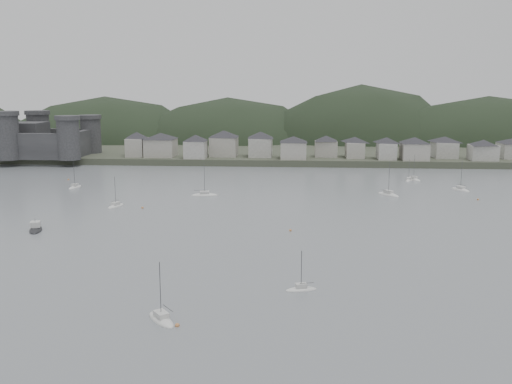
{
  "coord_description": "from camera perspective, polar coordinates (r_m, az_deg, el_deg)",
  "views": [
    {
      "loc": [
        11.43,
        -81.78,
        35.08
      ],
      "look_at": [
        0.0,
        75.0,
        6.0
      ],
      "focal_mm": 39.41,
      "sensor_mm": 36.0,
      "label": 1
    }
  ],
  "objects": [
    {
      "name": "ground",
      "position": [
        89.71,
        -3.57,
        -12.56
      ],
      "size": [
        900.0,
        900.0,
        0.0
      ],
      "primitive_type": "plane",
      "color": "slate",
      "rests_on": "ground"
    },
    {
      "name": "far_shore_land",
      "position": [
        378.44,
        2.43,
        5.38
      ],
      "size": [
        900.0,
        250.0,
        3.0
      ],
      "primitive_type": "cube",
      "color": "#383D2D",
      "rests_on": "ground"
    },
    {
      "name": "forested_ridge",
      "position": [
        354.28,
        3.07,
        2.95
      ],
      "size": [
        851.55,
        103.94,
        102.57
      ],
      "color": "black",
      "rests_on": "ground"
    },
    {
      "name": "castle",
      "position": [
        293.73,
        -22.52,
        4.98
      ],
      "size": [
        66.0,
        43.0,
        20.0
      ],
      "color": "#313133",
      "rests_on": "far_shore_land"
    },
    {
      "name": "waterfront_town",
      "position": [
        269.29,
        12.55,
        4.6
      ],
      "size": [
        451.48,
        28.46,
        12.92
      ],
      "color": "#9E9A90",
      "rests_on": "far_shore_land"
    },
    {
      "name": "sailboat_lead",
      "position": [
        89.45,
        -9.59,
        -12.64
      ],
      "size": [
        6.43,
        7.21,
        10.08
      ],
      "rotation": [
        0.0,
        0.0,
        3.82
      ],
      "color": "silver",
      "rests_on": "ground"
    },
    {
      "name": "moored_fleet",
      "position": [
        148.49,
        2.12,
        -3.12
      ],
      "size": [
        236.71,
        164.99,
        13.59
      ],
      "color": "silver",
      "rests_on": "ground"
    },
    {
      "name": "motor_launch_far",
      "position": [
        151.33,
        -21.46,
        -3.55
      ],
      "size": [
        5.53,
        8.82,
        3.98
      ],
      "rotation": [
        0.0,
        0.0,
        3.47
      ],
      "color": "black",
      "rests_on": "ground"
    },
    {
      "name": "mooring_buoys",
      "position": [
        142.35,
        5.61,
        -3.77
      ],
      "size": [
        182.43,
        144.02,
        0.7
      ],
      "color": "#C97E43",
      "rests_on": "ground"
    }
  ]
}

